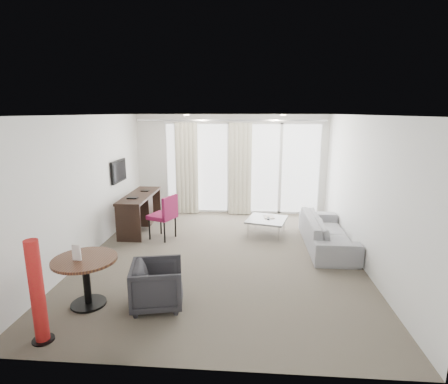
# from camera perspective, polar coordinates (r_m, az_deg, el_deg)

# --- Properties ---
(floor) EXTENTS (5.00, 6.00, 0.00)m
(floor) POSITION_cam_1_polar(r_m,az_deg,el_deg) (6.71, -0.39, -10.36)
(floor) COLOR brown
(floor) RESTS_ON ground
(ceiling) EXTENTS (5.00, 6.00, 0.00)m
(ceiling) POSITION_cam_1_polar(r_m,az_deg,el_deg) (6.16, -0.43, 12.45)
(ceiling) COLOR white
(ceiling) RESTS_ON ground
(wall_left) EXTENTS (0.00, 6.00, 2.60)m
(wall_left) POSITION_cam_1_polar(r_m,az_deg,el_deg) (6.97, -21.36, 0.85)
(wall_left) COLOR silver
(wall_left) RESTS_ON ground
(wall_right) EXTENTS (0.00, 6.00, 2.60)m
(wall_right) POSITION_cam_1_polar(r_m,az_deg,el_deg) (6.59, 21.79, 0.17)
(wall_right) COLOR silver
(wall_right) RESTS_ON ground
(wall_front) EXTENTS (5.00, 0.00, 2.60)m
(wall_front) POSITION_cam_1_polar(r_m,az_deg,el_deg) (3.45, -4.58, -10.11)
(wall_front) COLOR silver
(wall_front) RESTS_ON ground
(window_panel) EXTENTS (4.00, 0.02, 2.38)m
(window_panel) POSITION_cam_1_polar(r_m,az_deg,el_deg) (9.24, 2.98, 3.87)
(window_panel) COLOR white
(window_panel) RESTS_ON ground
(window_frame) EXTENTS (4.10, 0.06, 2.44)m
(window_frame) POSITION_cam_1_polar(r_m,az_deg,el_deg) (9.23, 2.98, 3.85)
(window_frame) COLOR white
(window_frame) RESTS_ON ground
(curtain_left) EXTENTS (0.60, 0.20, 2.38)m
(curtain_left) POSITION_cam_1_polar(r_m,az_deg,el_deg) (9.23, -6.11, 3.80)
(curtain_left) COLOR beige
(curtain_left) RESTS_ON ground
(curtain_right) EXTENTS (0.60, 0.20, 2.38)m
(curtain_right) POSITION_cam_1_polar(r_m,az_deg,el_deg) (9.08, 2.64, 3.71)
(curtain_right) COLOR beige
(curtain_right) RESTS_ON ground
(curtain_track) EXTENTS (4.80, 0.04, 0.04)m
(curtain_track) POSITION_cam_1_polar(r_m,az_deg,el_deg) (8.98, 1.09, 11.63)
(curtain_track) COLOR #B2B2B7
(curtain_track) RESTS_ON ceiling
(downlight_a) EXTENTS (0.12, 0.12, 0.02)m
(downlight_a) POSITION_cam_1_polar(r_m,az_deg,el_deg) (7.87, -6.14, 12.41)
(downlight_a) COLOR #FFE0B2
(downlight_a) RESTS_ON ceiling
(downlight_b) EXTENTS (0.12, 0.12, 0.02)m
(downlight_b) POSITION_cam_1_polar(r_m,az_deg,el_deg) (7.77, 9.64, 12.30)
(downlight_b) COLOR #FFE0B2
(downlight_b) RESTS_ON ceiling
(desk) EXTENTS (0.55, 1.75, 0.82)m
(desk) POSITION_cam_1_polar(r_m,az_deg,el_deg) (8.26, -13.49, -3.19)
(desk) COLOR black
(desk) RESTS_ON floor
(tv) EXTENTS (0.05, 0.80, 0.50)m
(tv) POSITION_cam_1_polar(r_m,az_deg,el_deg) (8.25, -16.82, 3.30)
(tv) COLOR black
(tv) RESTS_ON wall_left
(desk_chair) EXTENTS (0.67, 0.65, 0.95)m
(desk_chair) POSITION_cam_1_polar(r_m,az_deg,el_deg) (7.56, -10.06, -4.00)
(desk_chair) COLOR maroon
(desk_chair) RESTS_ON floor
(round_table) EXTENTS (0.96, 0.96, 0.70)m
(round_table) POSITION_cam_1_polar(r_m,az_deg,el_deg) (5.36, -21.51, -13.48)
(round_table) COLOR #462718
(round_table) RESTS_ON floor
(menu_card) EXTENTS (0.12, 0.03, 0.22)m
(menu_card) POSITION_cam_1_polar(r_m,az_deg,el_deg) (5.19, -22.86, -9.99)
(menu_card) COLOR white
(menu_card) RESTS_ON round_table
(red_lamp) EXTENTS (0.29, 0.29, 1.26)m
(red_lamp) POSITION_cam_1_polar(r_m,az_deg,el_deg) (4.69, -28.20, -14.21)
(red_lamp) COLOR #AF1C1A
(red_lamp) RESTS_ON floor
(tub_armchair) EXTENTS (0.82, 0.81, 0.64)m
(tub_armchair) POSITION_cam_1_polar(r_m,az_deg,el_deg) (5.08, -10.83, -14.66)
(tub_armchair) COLOR #242428
(tub_armchair) RESTS_ON floor
(coffee_table) EXTENTS (0.99, 0.99, 0.36)m
(coffee_table) POSITION_cam_1_polar(r_m,az_deg,el_deg) (7.80, 6.95, -5.62)
(coffee_table) COLOR gray
(coffee_table) RESTS_ON floor
(remote) EXTENTS (0.06, 0.16, 0.02)m
(remote) POSITION_cam_1_polar(r_m,az_deg,el_deg) (7.76, 7.26, -4.37)
(remote) COLOR black
(remote) RESTS_ON coffee_table
(magazine) EXTENTS (0.24, 0.29, 0.02)m
(magazine) POSITION_cam_1_polar(r_m,az_deg,el_deg) (7.87, 7.36, -4.12)
(magazine) COLOR gray
(magazine) RESTS_ON coffee_table
(sofa) EXTENTS (0.83, 2.12, 0.62)m
(sofa) POSITION_cam_1_polar(r_m,az_deg,el_deg) (7.32, 16.45, -6.28)
(sofa) COLOR gray
(sofa) RESTS_ON floor
(terrace_slab) EXTENTS (5.60, 3.00, 0.12)m
(terrace_slab) POSITION_cam_1_polar(r_m,az_deg,el_deg) (10.98, 3.10, -1.40)
(terrace_slab) COLOR #4D4D50
(terrace_slab) RESTS_ON ground
(rattan_chair_a) EXTENTS (0.72, 0.72, 0.81)m
(rattan_chair_a) POSITION_cam_1_polar(r_m,az_deg,el_deg) (11.19, 3.89, 1.30)
(rattan_chair_a) COLOR brown
(rattan_chair_a) RESTS_ON terrace_slab
(rattan_chair_b) EXTENTS (0.74, 0.74, 0.90)m
(rattan_chair_b) POSITION_cam_1_polar(r_m,az_deg,el_deg) (10.58, 14.17, 0.50)
(rattan_chair_b) COLOR brown
(rattan_chair_b) RESTS_ON terrace_slab
(rattan_table) EXTENTS (0.61, 0.61, 0.55)m
(rattan_table) POSITION_cam_1_polar(r_m,az_deg,el_deg) (11.04, 10.33, 0.29)
(rattan_table) COLOR brown
(rattan_table) RESTS_ON terrace_slab
(balustrade) EXTENTS (5.50, 0.06, 1.05)m
(balustrade) POSITION_cam_1_polar(r_m,az_deg,el_deg) (12.28, 3.29, 2.81)
(balustrade) COLOR #B2B2B7
(balustrade) RESTS_ON terrace_slab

